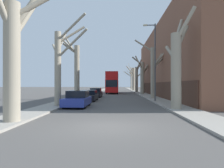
{
  "coord_description": "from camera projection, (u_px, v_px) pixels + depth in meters",
  "views": [
    {
      "loc": [
        0.51,
        -9.11,
        1.94
      ],
      "look_at": [
        -0.87,
        30.1,
        2.04
      ],
      "focal_mm": 32.0,
      "sensor_mm": 36.0,
      "label": 1
    }
  ],
  "objects": [
    {
      "name": "ground_plane",
      "position": [
        108.0,
        127.0,
        9.11
      ],
      "size": [
        300.0,
        300.0,
        0.0
      ],
      "primitive_type": "plane",
      "color": "#4C4947"
    },
    {
      "name": "sidewalk_left",
      "position": [
        99.0,
        91.0,
        59.27
      ],
      "size": [
        2.22,
        120.0,
        0.12
      ],
      "primitive_type": "cube",
      "color": "gray",
      "rests_on": "ground"
    },
    {
      "name": "sidewalk_right",
      "position": [
        135.0,
        91.0,
        58.9
      ],
      "size": [
        2.22,
        120.0,
        0.12
      ],
      "primitive_type": "cube",
      "color": "gray",
      "rests_on": "ground"
    },
    {
      "name": "building_facade_right",
      "position": [
        184.0,
        62.0,
        33.32
      ],
      "size": [
        10.08,
        38.48,
        11.34
      ],
      "color": "brown",
      "rests_on": "ground"
    },
    {
      "name": "street_tree_left_0",
      "position": [
        14.0,
        50.0,
        10.03
      ],
      "size": [
        4.16,
        3.01,
        7.86
      ],
      "color": "gray",
      "rests_on": "ground"
    },
    {
      "name": "street_tree_left_1",
      "position": [
        60.0,
        63.0,
        17.48
      ],
      "size": [
        3.89,
        3.02,
        7.88
      ],
      "color": "gray",
      "rests_on": "ground"
    },
    {
      "name": "street_tree_left_2",
      "position": [
        76.0,
        70.0,
        25.42
      ],
      "size": [
        2.09,
        1.77,
        7.89
      ],
      "color": "gray",
      "rests_on": "ground"
    },
    {
      "name": "street_tree_right_0",
      "position": [
        177.0,
        65.0,
        15.16
      ],
      "size": [
        1.65,
        3.11,
        7.57
      ],
      "color": "gray",
      "rests_on": "ground"
    },
    {
      "name": "street_tree_right_1",
      "position": [
        154.0,
        70.0,
        26.9
      ],
      "size": [
        4.84,
        1.96,
        8.14
      ],
      "color": "gray",
      "rests_on": "ground"
    },
    {
      "name": "street_tree_right_2",
      "position": [
        142.0,
        76.0,
        38.89
      ],
      "size": [
        3.78,
        3.37,
        7.71
      ],
      "color": "gray",
      "rests_on": "ground"
    },
    {
      "name": "street_tree_right_3",
      "position": [
        137.0,
        77.0,
        49.78
      ],
      "size": [
        2.93,
        3.69,
        7.95
      ],
      "color": "gray",
      "rests_on": "ground"
    },
    {
      "name": "street_tree_right_4",
      "position": [
        133.0,
        78.0,
        62.13
      ],
      "size": [
        2.81,
        4.26,
        7.76
      ],
      "color": "gray",
      "rests_on": "ground"
    },
    {
      "name": "street_tree_right_5",
      "position": [
        131.0,
        78.0,
        72.92
      ],
      "size": [
        4.6,
        1.98,
        9.83
      ],
      "color": "gray",
      "rests_on": "ground"
    },
    {
      "name": "double_decker_bus",
      "position": [
        112.0,
        82.0,
        44.43
      ],
      "size": [
        2.61,
        10.43,
        4.58
      ],
      "color": "red",
      "rests_on": "ground"
    },
    {
      "name": "parked_car_0",
      "position": [
        78.0,
        99.0,
        17.32
      ],
      "size": [
        1.88,
        4.17,
        1.41
      ],
      "color": "navy",
      "rests_on": "ground"
    },
    {
      "name": "parked_car_1",
      "position": [
        89.0,
        96.0,
        23.93
      ],
      "size": [
        1.84,
        4.44,
        1.27
      ],
      "color": "black",
      "rests_on": "ground"
    },
    {
      "name": "parked_car_2",
      "position": [
        96.0,
        93.0,
        30.75
      ],
      "size": [
        1.73,
        4.39,
        1.4
      ],
      "color": "black",
      "rests_on": "ground"
    },
    {
      "name": "lamp_post",
      "position": [
        154.0,
        59.0,
        22.05
      ],
      "size": [
        1.4,
        0.2,
        8.68
      ],
      "color": "#4C4F54",
      "rests_on": "ground"
    }
  ]
}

